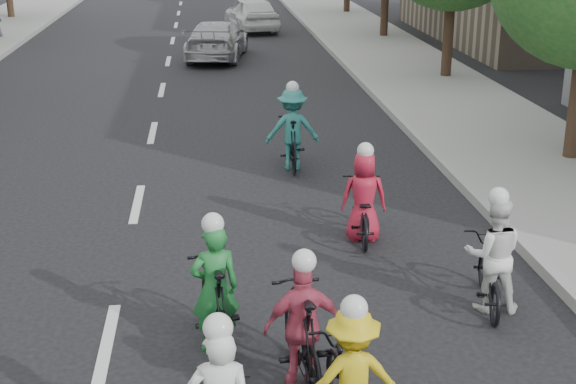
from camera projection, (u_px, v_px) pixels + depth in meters
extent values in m
plane|color=black|center=(107.00, 344.00, 9.64)|extent=(120.00, 120.00, 0.00)
cube|color=gray|center=(479.00, 121.00, 19.81)|extent=(4.00, 80.00, 0.15)
cube|color=#999993|center=(402.00, 123.00, 19.61)|extent=(0.18, 80.00, 0.18)
cylinder|color=black|center=(576.00, 110.00, 16.34)|extent=(0.32, 0.32, 2.27)
cylinder|color=black|center=(448.00, 40.00, 24.77)|extent=(0.32, 0.32, 2.48)
cylinder|color=black|center=(384.00, 11.00, 33.27)|extent=(0.32, 0.32, 2.27)
imported|color=black|center=(362.00, 211.00, 12.70)|extent=(0.81, 1.78, 0.91)
imported|color=#B61D35|center=(364.00, 197.00, 12.52)|extent=(0.76, 0.55, 1.46)
sphere|color=white|center=(365.00, 151.00, 12.27)|extent=(0.26, 0.26, 0.26)
sphere|color=white|center=(218.00, 328.00, 6.71)|extent=(0.26, 0.26, 0.26)
imported|color=black|center=(489.00, 274.00, 10.47)|extent=(0.91, 1.77, 0.89)
imported|color=white|center=(494.00, 255.00, 10.27)|extent=(0.84, 0.71, 1.53)
sphere|color=white|center=(499.00, 197.00, 10.02)|extent=(0.26, 0.26, 0.26)
imported|color=yellow|center=(352.00, 377.00, 7.64)|extent=(0.97, 0.62, 1.43)
sphere|color=white|center=(354.00, 308.00, 7.40)|extent=(0.26, 0.26, 0.26)
imported|color=black|center=(302.00, 336.00, 8.68)|extent=(0.70, 1.92, 1.13)
imported|color=#C74663|center=(304.00, 326.00, 8.53)|extent=(0.90, 0.44, 1.48)
sphere|color=white|center=(304.00, 261.00, 8.29)|extent=(0.26, 0.26, 0.26)
imported|color=black|center=(292.00, 142.00, 16.26)|extent=(0.54, 1.78, 1.06)
imported|color=#2A7F77|center=(292.00, 129.00, 16.07)|extent=(1.09, 0.64, 1.66)
sphere|color=white|center=(292.00, 88.00, 15.80)|extent=(0.26, 0.26, 0.26)
imported|color=black|center=(215.00, 304.00, 9.46)|extent=(0.80, 1.87, 1.09)
imported|color=#217934|center=(215.00, 289.00, 9.28)|extent=(0.63, 0.47, 1.58)
sphere|color=white|center=(213.00, 224.00, 9.02)|extent=(0.26, 0.26, 0.26)
imported|color=#AAAAAF|center=(217.00, 40.00, 28.72)|extent=(2.61, 4.90, 1.35)
imported|color=white|center=(251.00, 13.00, 35.82)|extent=(2.54, 4.71, 1.52)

